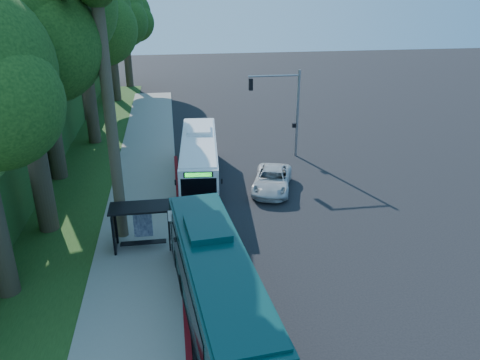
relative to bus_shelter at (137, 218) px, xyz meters
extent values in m
plane|color=black|center=(7.26, 2.86, -1.81)|extent=(140.00, 140.00, 0.00)
cube|color=gray|center=(-0.04, 2.86, -1.75)|extent=(4.50, 70.00, 0.12)
cube|color=maroon|center=(2.26, -1.14, -1.74)|extent=(0.25, 30.00, 0.13)
cube|color=#234719|center=(-5.74, 7.86, -1.78)|extent=(8.00, 70.00, 0.06)
cube|color=black|center=(0.26, -0.14, 0.69)|extent=(3.20, 1.50, 0.10)
cube|color=black|center=(-1.19, -0.14, -0.61)|extent=(0.06, 1.30, 2.20)
cube|color=navy|center=(0.26, 0.56, -0.56)|extent=(1.00, 0.12, 1.70)
cube|color=black|center=(0.26, -0.24, -1.36)|extent=(2.40, 0.40, 0.06)
cube|color=black|center=(-1.14, 0.46, -0.61)|extent=(0.08, 0.08, 2.40)
cube|color=black|center=(1.66, 0.46, -0.61)|extent=(0.08, 0.08, 2.40)
cube|color=black|center=(-1.14, -0.74, -0.61)|extent=(0.08, 0.08, 2.40)
cube|color=black|center=(1.66, -0.74, -0.61)|extent=(0.08, 0.08, 2.40)
cylinder|color=gray|center=(1.86, -2.14, -0.31)|extent=(0.06, 0.06, 3.00)
cube|color=white|center=(1.86, -2.14, 1.09)|extent=(0.35, 0.04, 0.55)
cylinder|color=gray|center=(12.06, 12.86, 1.69)|extent=(0.20, 0.20, 7.00)
cylinder|color=gray|center=(10.06, 12.86, 4.79)|extent=(4.00, 0.14, 0.14)
cube|color=black|center=(8.26, 12.86, 4.19)|extent=(0.30, 0.30, 0.90)
cube|color=black|center=(11.81, 12.86, 0.79)|extent=(0.25, 0.25, 0.35)
cylinder|color=#4C3F2D|center=(-0.94, 1.36, 4.69)|extent=(0.60, 0.60, 13.00)
cylinder|color=#382B1E|center=(-5.24, 2.86, 3.44)|extent=(1.10, 1.10, 10.50)
sphere|color=#12370F|center=(-5.24, 2.86, 9.89)|extent=(8.00, 8.00, 8.00)
sphere|color=#12370F|center=(-3.64, 1.66, 8.69)|extent=(5.60, 5.60, 5.60)
cylinder|color=#382B1E|center=(-6.24, 10.86, 4.14)|extent=(1.18, 1.18, 11.90)
sphere|color=#12370F|center=(-4.24, 9.36, 10.09)|extent=(7.00, 7.00, 7.00)
cylinder|color=#382B1E|center=(-4.74, 18.86, 3.09)|extent=(1.06, 1.06, 9.80)
sphere|color=#12370F|center=(-4.74, 18.86, 9.11)|extent=(8.40, 8.40, 8.40)
sphere|color=#12370F|center=(-3.06, 17.60, 7.99)|extent=(5.88, 5.88, 5.88)
sphere|color=#12370F|center=(-6.21, 20.33, 8.27)|extent=(5.46, 5.46, 5.46)
cylinder|color=#382B1E|center=(-6.74, 26.86, 3.79)|extent=(1.14, 1.14, 11.20)
sphere|color=#12370F|center=(-4.82, 25.42, 9.39)|extent=(6.72, 6.72, 6.72)
sphere|color=#12370F|center=(-8.42, 28.54, 9.71)|extent=(6.24, 6.24, 6.24)
cylinder|color=#382B1E|center=(-4.24, 34.86, 2.74)|extent=(1.02, 1.02, 9.10)
sphere|color=#12370F|center=(-4.24, 34.86, 8.33)|extent=(8.00, 8.00, 8.00)
sphere|color=#12370F|center=(-2.64, 33.66, 7.29)|extent=(5.60, 5.60, 5.60)
sphere|color=#12370F|center=(-5.64, 36.26, 7.55)|extent=(5.20, 5.20, 5.20)
cylinder|color=#382B1E|center=(-3.24, 42.86, 2.39)|extent=(0.98, 0.98, 8.40)
sphere|color=#12370F|center=(-3.24, 42.86, 7.55)|extent=(7.00, 7.00, 7.00)
sphere|color=#12370F|center=(-1.84, 41.81, 6.59)|extent=(4.90, 4.90, 4.90)
sphere|color=#12370F|center=(-4.47, 44.08, 6.83)|extent=(4.55, 4.55, 4.55)
cube|color=white|center=(3.89, 8.77, -0.12)|extent=(3.24, 11.52, 2.70)
cube|color=black|center=(3.89, 8.77, -1.52)|extent=(3.27, 11.58, 0.33)
cube|color=black|center=(3.93, 9.25, 0.14)|extent=(3.11, 9.03, 1.04)
cube|color=black|center=(3.48, 3.15, 0.09)|extent=(2.13, 0.27, 1.33)
cube|color=black|center=(4.31, 14.40, 0.18)|extent=(1.94, 0.25, 0.95)
cube|color=#19E533|center=(3.48, 3.14, 0.99)|extent=(1.57, 0.21, 0.27)
cube|color=white|center=(3.89, 8.77, 1.27)|extent=(3.00, 10.94, 0.11)
cube|color=white|center=(4.03, 10.66, 1.44)|extent=(1.86, 2.49, 0.33)
cylinder|color=black|center=(2.54, 5.22, -1.33)|extent=(0.35, 0.97, 0.95)
cylinder|color=black|center=(4.72, 5.06, -1.33)|extent=(0.35, 0.97, 0.95)
cylinder|color=black|center=(3.12, 13.16, -1.33)|extent=(0.35, 0.97, 0.95)
cylinder|color=black|center=(5.30, 13.00, -1.33)|extent=(0.35, 0.97, 0.95)
cube|color=#093635|center=(3.58, -6.47, -0.04)|extent=(3.69, 12.12, 2.83)
cube|color=black|center=(3.58, -6.47, -1.51)|extent=(3.72, 12.18, 0.35)
cube|color=black|center=(3.53, -5.97, 0.23)|extent=(3.49, 9.51, 1.09)
cube|color=black|center=(3.00, -0.58, 0.28)|extent=(2.03, 0.32, 0.99)
cube|color=#093635|center=(3.58, -6.47, 1.42)|extent=(3.43, 11.50, 0.12)
cube|color=#093635|center=(3.38, -4.49, 1.59)|extent=(2.01, 2.65, 0.35)
cylinder|color=black|center=(1.99, -2.07, -1.31)|extent=(0.39, 1.02, 0.99)
cylinder|color=black|center=(4.28, -1.85, -1.31)|extent=(0.39, 1.02, 0.99)
imported|color=silver|center=(8.69, 6.45, -1.08)|extent=(3.89, 5.74, 1.46)
camera|label=1|loc=(2.14, -22.34, 11.46)|focal=35.00mm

